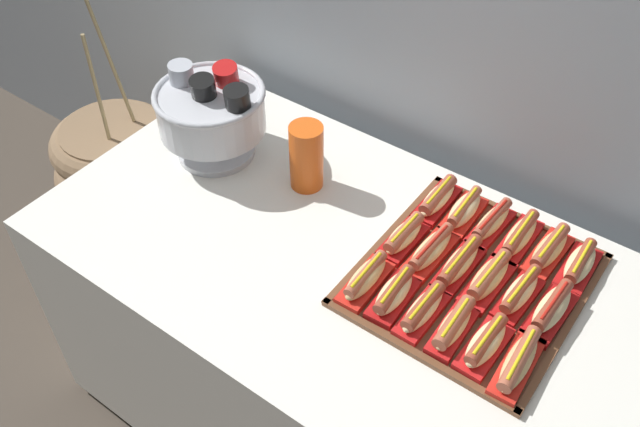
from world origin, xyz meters
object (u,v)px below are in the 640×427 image
object	(u,v)px
hot_dog_17	(579,265)
hot_dog_8	(459,264)
hot_dog_2	(423,310)
hot_dog_4	(485,344)
buffet_table	(337,341)
hot_dog_12	(438,199)
hot_dog_1	(394,294)
hot_dog_15	(519,237)
floor_vase	(128,198)
hot_dog_10	(519,294)
serving_tray	(471,280)
hot_dog_9	(488,278)
punch_bowl	(212,110)
hot_dog_5	(518,362)
hot_dog_3	(453,326)
hot_dog_14	(491,223)
hot_dog_7	(431,250)
hot_dog_16	(549,250)
hot_dog_13	(464,211)
hot_dog_6	(404,236)
cup_stack	(306,157)
hot_dog_0	(366,279)
hot_dog_11	(551,310)

from	to	relation	value
hot_dog_17	hot_dog_8	bearing A→B (deg)	-144.00
hot_dog_2	hot_dog_4	distance (m)	0.15
buffet_table	hot_dog_12	bearing A→B (deg)	66.65
hot_dog_1	hot_dog_15	distance (m)	0.36
floor_vase	hot_dog_10	size ratio (longest dim) A/B	6.57
hot_dog_2	serving_tray	bearing A→B (deg)	76.94
hot_dog_9	punch_bowl	bearing A→B (deg)	179.88
hot_dog_15	buffet_table	bearing A→B (deg)	-141.93
hot_dog_5	hot_dog_9	distance (m)	0.22
hot_dog_3	hot_dog_12	size ratio (longest dim) A/B	0.95
serving_tray	hot_dog_14	distance (m)	0.17
hot_dog_5	hot_dog_14	distance (m)	0.40
hot_dog_9	hot_dog_7	bearing A→B (deg)	179.75
floor_vase	hot_dog_12	xyz separation A→B (m)	(1.14, 0.13, 0.53)
floor_vase	hot_dog_5	xyz separation A→B (m)	(1.51, -0.20, 0.53)
floor_vase	hot_dog_17	distance (m)	1.61
buffet_table	hot_dog_4	size ratio (longest dim) A/B	9.27
buffet_table	hot_dog_10	world-z (taller)	hot_dog_10
hot_dog_8	hot_dog_16	distance (m)	0.22
hot_dog_12	hot_dog_10	bearing A→B (deg)	-29.07
hot_dog_8	hot_dog_14	size ratio (longest dim) A/B	1.03
hot_dog_13	punch_bowl	distance (m)	0.71
serving_tray	hot_dog_1	world-z (taller)	hot_dog_1
hot_dog_6	hot_dog_9	distance (m)	0.23
floor_vase	hot_dog_1	bearing A→B (deg)	-9.16
hot_dog_15	punch_bowl	bearing A→B (deg)	-168.91
floor_vase	cup_stack	xyz separation A→B (m)	(0.81, 0.01, 0.59)
hot_dog_4	hot_dog_14	bearing A→B (deg)	114.19
buffet_table	hot_dog_8	bearing A→B (deg)	21.07
hot_dog_12	cup_stack	bearing A→B (deg)	-159.70
hot_dog_14	buffet_table	bearing A→B (deg)	-134.84
hot_dog_1	hot_dog_12	world-z (taller)	hot_dog_1
hot_dog_0	hot_dog_8	size ratio (longest dim) A/B	0.95
hot_dog_1	hot_dog_7	world-z (taller)	hot_dog_1
cup_stack	hot_dog_11	bearing A→B (deg)	-3.76
hot_dog_3	hot_dog_1	bearing A→B (deg)	179.75
hot_dog_5	hot_dog_14	bearing A→B (deg)	124.03
floor_vase	hot_dog_13	bearing A→B (deg)	6.30
hot_dog_1	hot_dog_12	size ratio (longest dim) A/B	0.94
buffet_table	hot_dog_0	world-z (taller)	hot_dog_0
hot_dog_6	cup_stack	bearing A→B (deg)	172.23
floor_vase	hot_dog_15	distance (m)	1.47
floor_vase	cup_stack	world-z (taller)	floor_vase
hot_dog_1	hot_dog_10	size ratio (longest dim) A/B	0.97
hot_dog_16	hot_dog_17	world-z (taller)	hot_dog_16
hot_dog_8	hot_dog_9	distance (m)	0.08
hot_dog_5	punch_bowl	size ratio (longest dim) A/B	0.62
hot_dog_6	hot_dog_2	bearing A→B (deg)	-47.98
hot_dog_9	punch_bowl	world-z (taller)	punch_bowl
hot_dog_11	hot_dog_12	distance (m)	0.41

